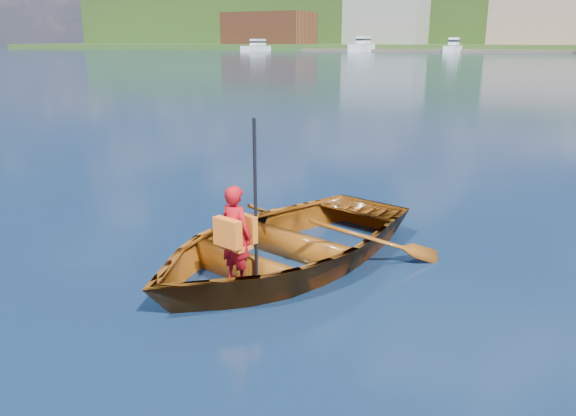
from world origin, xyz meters
The scene contains 6 objects.
ground centered at (0.00, 0.00, 0.00)m, with size 600.00×600.00×0.00m.
rowboat centered at (0.83, 0.34, 0.27)m, with size 3.78×4.63×0.84m.
child_paddler centered at (0.76, -0.57, 0.65)m, with size 0.45×0.40×1.78m.
waterfront_buildings centered at (-7.74, 165.00, 7.74)m, with size 202.00×16.00×14.00m.
marina_yachts centered at (-14.44, 143.30, 1.40)m, with size 146.95×13.23×4.39m.
hillside_trees centered at (-21.73, 232.85, 17.07)m, with size 296.96×90.32×27.38m.
Camera 1 is at (3.80, -5.31, 2.60)m, focal length 35.00 mm.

